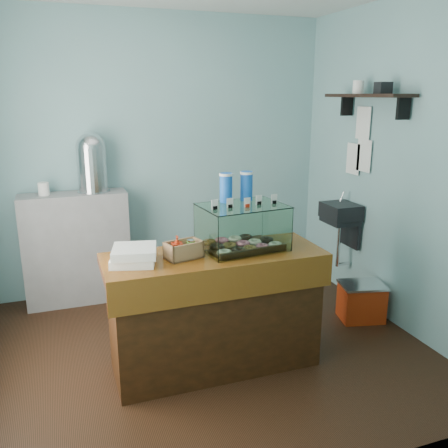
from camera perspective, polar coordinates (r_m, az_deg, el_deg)
name	(u,v)px	position (r m, az deg, el deg)	size (l,w,h in m)	color
ground	(205,348)	(4.02, -2.27, -14.69)	(3.50, 3.50, 0.00)	black
room_shell	(206,138)	(3.51, -2.19, 10.33)	(3.54, 3.04, 2.82)	#78A9AF
counter	(215,310)	(3.59, -1.11, -10.28)	(1.60, 0.60, 0.90)	#45200D
back_shelf	(77,248)	(4.87, -17.27, -2.82)	(1.00, 0.32, 1.10)	#949496
display_case	(241,225)	(3.52, 2.02, -0.08)	(0.65, 0.50, 0.55)	#331A0F
condiment_crate	(183,250)	(3.33, -4.97, -3.11)	(0.28, 0.21, 0.17)	#AC7E56
pastry_boxes	(134,255)	(3.27, -10.78, -3.70)	(0.36, 0.36, 0.12)	white
coffee_urn	(92,161)	(4.71, -15.64, 7.29)	(0.31, 0.31, 0.56)	silver
red_cooler	(361,301)	(4.58, 16.20, -8.93)	(0.45, 0.38, 0.35)	red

